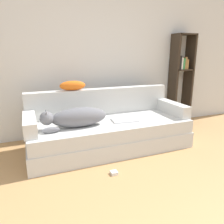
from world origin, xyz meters
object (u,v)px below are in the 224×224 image
throw_pillow (73,86)px  bookshelf (181,75)px  dog (76,117)px  couch (110,134)px  laptop (125,120)px  power_adapter (114,173)px

throw_pillow → bookshelf: bookshelf is taller
dog → bookshelf: bookshelf is taller
couch → dog: 0.60m
throw_pillow → bookshelf: bearing=6.3°
laptop → power_adapter: (-0.41, -0.61, -0.39)m
couch → bookshelf: size_ratio=1.36×
bookshelf → throw_pillow: bearing=-173.7°
bookshelf → laptop: bearing=-155.1°
dog → laptop: dog is taller
throw_pillow → power_adapter: bearing=-78.7°
laptop → throw_pillow: 0.88m
power_adapter → dog: bearing=114.9°
throw_pillow → bookshelf: size_ratio=0.23×
couch → laptop: size_ratio=5.97×
bookshelf → power_adapter: bookshelf is taller
dog → bookshelf: 2.27m
bookshelf → power_adapter: bearing=-145.3°
bookshelf → power_adapter: 2.42m
couch → dog: (-0.49, -0.08, 0.33)m
laptop → bookshelf: 1.67m
couch → dog: bearing=-170.1°
couch → throw_pillow: bearing=138.9°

